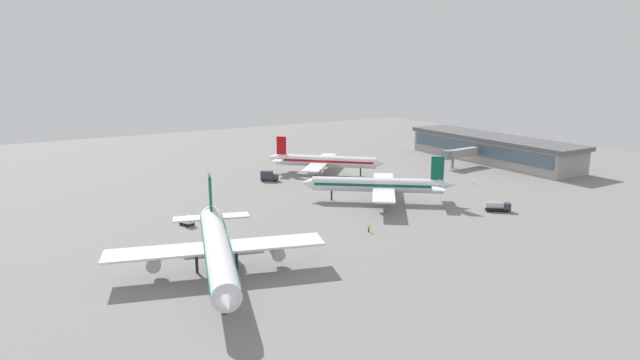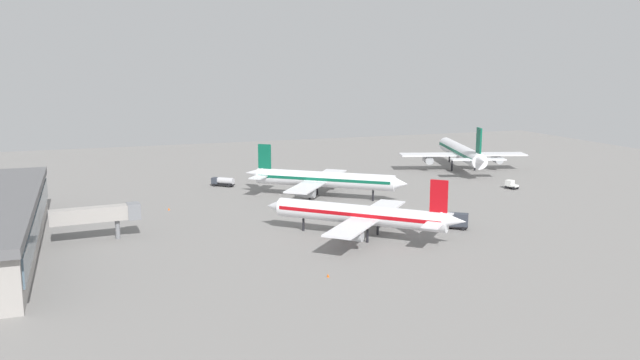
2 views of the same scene
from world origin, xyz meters
TOP-DOWN VIEW (x-y plane):
  - ground at (0.00, 0.00)m, footprint 288.00×288.00m
  - terminal_building at (1.60, -77.94)m, footprint 71.85×17.88m
  - airplane_at_gate at (-50.04, 51.66)m, footprint 48.40×39.64m
  - airplane_taxiing at (14.52, -10.55)m, footprint 31.64×32.83m
  - airplane_distant at (-23.54, -4.80)m, footprint 30.57×36.01m
  - fuel_truck at (-47.18, -25.35)m, footprint 5.43×6.10m
  - baggage_tug at (-17.46, 47.01)m, footprint 3.69×3.20m
  - catering_truck at (14.94, 10.10)m, footprint 4.85×5.64m
  - ground_crew_worker at (-43.63, 13.17)m, footprint 0.52×0.52m
  - jet_bridge at (-0.37, -58.85)m, footprint 4.14×16.80m
  - safety_cone_near_gate at (34.76, -25.08)m, footprint 0.44×0.44m
  - safety_cone_mid_apron at (-22.36, -43.03)m, footprint 0.44×0.44m

SIDE VIEW (x-z plane):
  - ground at x=0.00m, z-range 0.00..0.00m
  - safety_cone_near_gate at x=34.76m, z-range 0.00..0.60m
  - safety_cone_mid_apron at x=-22.36m, z-range 0.00..0.60m
  - ground_crew_worker at x=-43.63m, z-range 0.01..1.68m
  - baggage_tug at x=-17.46m, z-range 0.01..2.31m
  - fuel_truck at x=-47.18m, z-range 0.14..2.64m
  - catering_truck at x=14.94m, z-range 0.05..3.35m
  - airplane_taxiing at x=14.52m, z-range -1.70..10.79m
  - airplane_distant at x=-23.54m, z-range -1.77..11.21m
  - terminal_building at x=1.60m, z-range 0.09..9.87m
  - jet_bridge at x=-0.37m, z-range 1.75..8.49m
  - airplane_at_gate at x=-50.04m, z-range -2.05..13.00m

